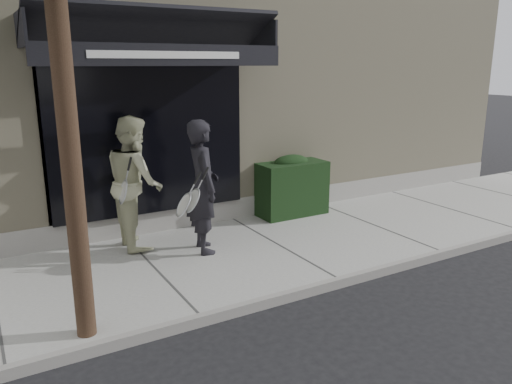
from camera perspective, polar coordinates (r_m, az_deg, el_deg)
ground at (r=8.02m, az=2.36°, el=-6.70°), size 80.00×80.00×0.00m
sidewalk at (r=7.99m, az=2.36°, el=-6.30°), size 20.00×3.00×0.12m
curb at (r=6.84m, az=9.44°, el=-10.13°), size 20.00×0.10×0.14m
building_facade at (r=11.95m, az=-10.73°, el=13.49°), size 14.30×8.04×5.64m
hedge at (r=9.39m, az=3.99°, el=0.68°), size 1.30×0.70×1.14m
pedestrian_front at (r=7.44m, az=-6.12°, el=0.59°), size 0.85×0.92×2.00m
pedestrian_back at (r=7.84m, az=-13.69°, el=1.11°), size 0.81×1.02×2.03m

